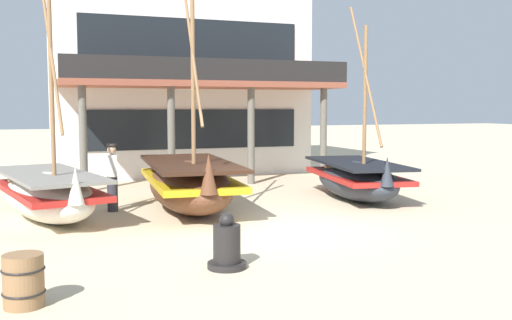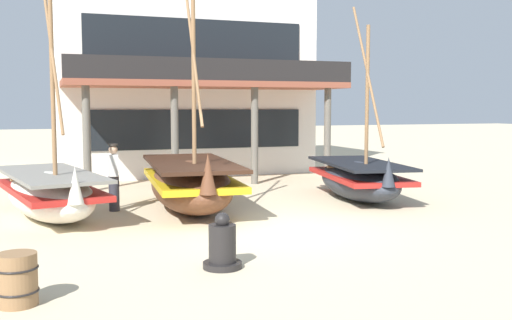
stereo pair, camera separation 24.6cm
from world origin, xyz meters
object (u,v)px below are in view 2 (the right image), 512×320
at_px(fishing_boat_near_left, 191,183).
at_px(fishing_boat_centre_large, 359,179).
at_px(wooden_barrel, 17,279).
at_px(fisherman_by_hull, 114,178).
at_px(harbor_building_main, 177,48).
at_px(fishing_boat_far_right, 50,193).
at_px(capstan_winch, 222,246).

bearing_deg(fishing_boat_near_left, fishing_boat_centre_large, 1.51).
relative_size(fishing_boat_centre_large, wooden_barrel, 7.76).
bearing_deg(fisherman_by_hull, harbor_building_main, 68.42).
distance_m(fishing_boat_centre_large, fisherman_by_hull, 6.71).
distance_m(fishing_boat_near_left, fishing_boat_far_right, 3.34).
bearing_deg(fishing_boat_far_right, wooden_barrel, -94.57).
height_order(fisherman_by_hull, harbor_building_main, harbor_building_main).
xyz_separation_m(fishing_boat_centre_large, wooden_barrel, (-8.70, -6.33, -0.24)).
bearing_deg(wooden_barrel, fishing_boat_far_right, 85.43).
relative_size(fishing_boat_centre_large, fisherman_by_hull, 3.22).
relative_size(capstan_winch, wooden_barrel, 1.31).
xyz_separation_m(fishing_boat_far_right, harbor_building_main, (5.21, 9.85, 4.39)).
distance_m(fishing_boat_near_left, harbor_building_main, 11.00).
xyz_separation_m(capstan_winch, harbor_building_main, (2.66, 15.32, 4.64)).
bearing_deg(fishing_boat_far_right, fishing_boat_centre_large, 0.25).
relative_size(fishing_boat_near_left, harbor_building_main, 0.56).
distance_m(fishing_boat_centre_large, capstan_winch, 7.89).
bearing_deg(wooden_barrel, fishing_boat_centre_large, 36.01).
distance_m(fishing_boat_far_right, harbor_building_main, 11.98).
bearing_deg(fishing_boat_near_left, fishing_boat_far_right, 178.41).
bearing_deg(capstan_winch, wooden_barrel, -165.00).
bearing_deg(wooden_barrel, capstan_winch, 15.00).
bearing_deg(fisherman_by_hull, fishing_boat_near_left, -17.87).
relative_size(fishing_boat_centre_large, capstan_winch, 5.94).
bearing_deg(harbor_building_main, fishing_boat_far_right, -117.90).
bearing_deg(fisherman_by_hull, fishing_boat_far_right, -161.87).
relative_size(fishing_boat_near_left, wooden_barrel, 7.95).
relative_size(fishing_boat_far_right, fisherman_by_hull, 3.47).
height_order(fishing_boat_centre_large, harbor_building_main, harbor_building_main).
relative_size(fishing_boat_centre_large, fishing_boat_far_right, 0.93).
height_order(fishing_boat_far_right, fisherman_by_hull, fishing_boat_far_right).
bearing_deg(fishing_boat_centre_large, fishing_boat_near_left, -178.49).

